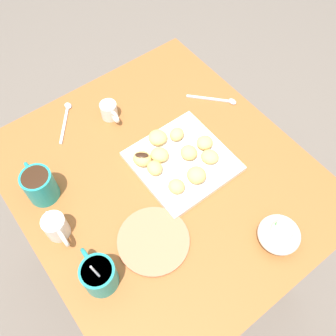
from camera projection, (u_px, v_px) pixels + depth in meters
name	position (u px, v px, depth m)	size (l,w,h in m)	color
ground_plane	(164.00, 256.00, 1.67)	(8.00, 8.00, 0.00)	#665B51
dining_table	(163.00, 198.00, 1.18)	(0.89, 0.79, 0.72)	#935628
pastry_plate_square	(182.00, 161.00, 1.07)	(0.26, 0.26, 0.02)	silver
coffee_mug_teal_left	(99.00, 275.00, 0.86)	(0.12, 0.08, 0.14)	teal
coffee_mug_teal_right	(39.00, 185.00, 0.98)	(0.12, 0.08, 0.10)	teal
cream_pitcher_white	(56.00, 227.00, 0.93)	(0.10, 0.06, 0.07)	silver
ice_cream_bowl	(280.00, 234.00, 0.93)	(0.11, 0.11, 0.08)	silver
chocolate_sauce_pitcher	(108.00, 111.00, 1.14)	(0.09, 0.05, 0.06)	silver
saucer_coral_left	(153.00, 241.00, 0.95)	(0.19, 0.19, 0.01)	#E5704C
loose_spoon_near_saucer	(66.00, 117.00, 1.16)	(0.14, 0.10, 0.01)	silver
loose_spoon_by_plate	(218.00, 100.00, 1.20)	(0.13, 0.12, 0.01)	silver
beignet_0	(197.00, 175.00, 1.02)	(0.05, 0.05, 0.04)	#E5B260
beignet_1	(159.00, 155.00, 1.06)	(0.05, 0.05, 0.03)	#E5B260
beignet_2	(158.00, 137.00, 1.09)	(0.05, 0.06, 0.03)	#E5B260
beignet_3	(177.00, 134.00, 1.10)	(0.04, 0.05, 0.03)	#E5B260
beignet_4	(188.00, 152.00, 1.06)	(0.05, 0.05, 0.04)	#E5B260
beignet_5	(210.00, 157.00, 1.05)	(0.05, 0.05, 0.03)	#E5B260
beignet_6	(205.00, 143.00, 1.08)	(0.05, 0.05, 0.03)	#E5B260
beignet_7	(155.00, 168.00, 1.03)	(0.04, 0.05, 0.03)	#E5B260
beignet_8	(177.00, 186.00, 1.00)	(0.05, 0.04, 0.03)	#E5B260
beignet_9	(142.00, 159.00, 1.05)	(0.05, 0.05, 0.04)	#E5B260
chocolate_drizzle_9	(142.00, 155.00, 1.03)	(0.04, 0.02, 0.01)	black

